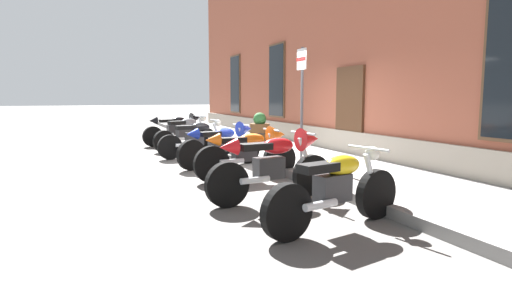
% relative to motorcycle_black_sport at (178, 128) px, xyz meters
% --- Properties ---
extents(ground_plane, '(140.00, 140.00, 0.00)m').
position_rel_motorcycle_black_sport_xyz_m(ground_plane, '(4.54, 0.85, -0.56)').
color(ground_plane, '#565451').
extents(sidewalk, '(31.61, 2.55, 0.15)m').
position_rel_motorcycle_black_sport_xyz_m(sidewalk, '(4.54, 2.13, -0.48)').
color(sidewalk, slate).
rests_on(sidewalk, ground_plane).
extents(lane_stripe, '(31.61, 0.12, 0.01)m').
position_rel_motorcycle_black_sport_xyz_m(lane_stripe, '(4.54, -2.35, -0.56)').
color(lane_stripe, silver).
rests_on(lane_stripe, ground_plane).
extents(brick_pub_facade, '(25.61, 6.42, 7.32)m').
position_rel_motorcycle_black_sport_xyz_m(brick_pub_facade, '(4.54, 6.56, 3.09)').
color(brick_pub_facade, brown).
rests_on(brick_pub_facade, ground_plane).
extents(motorcycle_black_sport, '(0.70, 2.15, 1.03)m').
position_rel_motorcycle_black_sport_xyz_m(motorcycle_black_sport, '(0.00, 0.00, 0.00)').
color(motorcycle_black_sport, black).
rests_on(motorcycle_black_sport, ground_plane).
extents(motorcycle_grey_naked, '(0.80, 1.96, 1.00)m').
position_rel_motorcycle_black_sport_xyz_m(motorcycle_grey_naked, '(1.44, -0.06, -0.07)').
color(motorcycle_grey_naked, black).
rests_on(motorcycle_grey_naked, ground_plane).
extents(motorcycle_black_naked, '(0.62, 2.00, 0.96)m').
position_rel_motorcycle_black_sport_xyz_m(motorcycle_black_naked, '(2.93, -0.12, -0.08)').
color(motorcycle_black_naked, black).
rests_on(motorcycle_black_naked, ground_plane).
extents(motorcycle_blue_sport, '(0.81, 2.09, 0.99)m').
position_rel_motorcycle_black_sport_xyz_m(motorcycle_blue_sport, '(4.44, 0.11, -0.02)').
color(motorcycle_blue_sport, black).
rests_on(motorcycle_blue_sport, ground_plane).
extents(motorcycle_orange_sport, '(0.62, 2.07, 1.00)m').
position_rel_motorcycle_black_sport_xyz_m(motorcycle_orange_sport, '(5.99, 0.14, -0.01)').
color(motorcycle_orange_sport, black).
rests_on(motorcycle_orange_sport, ground_plane).
extents(motorcycle_red_sport, '(0.62, 2.11, 1.08)m').
position_rel_motorcycle_black_sport_xyz_m(motorcycle_red_sport, '(7.61, -0.08, 0.02)').
color(motorcycle_red_sport, black).
rests_on(motorcycle_red_sport, ground_plane).
extents(motorcycle_yellow_naked, '(0.70, 2.07, 0.94)m').
position_rel_motorcycle_black_sport_xyz_m(motorcycle_yellow_naked, '(9.07, 0.01, -0.09)').
color(motorcycle_yellow_naked, black).
rests_on(motorcycle_yellow_naked, ground_plane).
extents(parking_sign, '(0.36, 0.07, 2.44)m').
position_rel_motorcycle_black_sport_xyz_m(parking_sign, '(5.34, 1.57, 1.17)').
color(parking_sign, '#4C4C51').
rests_on(parking_sign, sidewalk).
extents(barrel_planter, '(0.63, 0.63, 0.92)m').
position_rel_motorcycle_black_sport_xyz_m(barrel_planter, '(1.62, 2.17, -0.02)').
color(barrel_planter, brown).
rests_on(barrel_planter, sidewalk).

